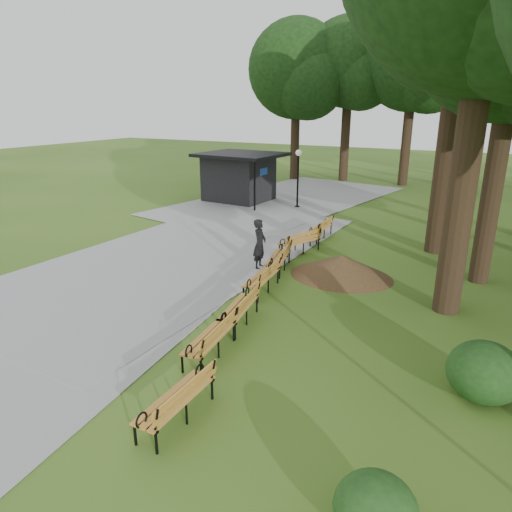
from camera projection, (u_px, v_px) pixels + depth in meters
The scene contains 14 objects.
ground at pixel (233, 302), 13.16m from camera, with size 100.00×100.00×0.00m, color #395F1B.
path at pixel (183, 252), 17.46m from camera, with size 12.00×38.00×0.06m, color #979799.
person at pixel (260, 244), 15.61m from camera, with size 0.63×0.41×1.72m, color black.
kiosk at pixel (239, 177), 26.55m from camera, with size 4.40×3.82×2.75m, color black, non-canonical shape.
lamp_post at pixel (298, 166), 24.43m from camera, with size 0.32×0.32×3.09m.
dirt_mound at pixel (341, 266), 15.02m from camera, with size 2.83×2.83×0.73m, color #47301C.
bench_0 at pixel (176, 399), 8.11m from camera, with size 1.90×0.64×0.88m, color #C27E2C, non-canonical shape.
bench_1 at pixel (209, 338), 10.22m from camera, with size 1.90×0.64×0.88m, color #C27E2C, non-canonical shape.
bench_2 at pixel (238, 308), 11.73m from camera, with size 1.90×0.64×0.88m, color #C27E2C, non-canonical shape.
bench_3 at pixel (261, 278), 13.76m from camera, with size 1.90×0.64×0.88m, color #C27E2C, non-canonical shape.
bench_4 at pixel (278, 258), 15.59m from camera, with size 1.90×0.64×0.88m, color #C27E2C, non-canonical shape.
bench_5 at pixel (299, 241), 17.42m from camera, with size 1.90×0.64×0.88m, color #C27E2C, non-canonical shape.
bench_6 at pixel (319, 229), 19.20m from camera, with size 1.90×0.64×0.88m, color #C27E2C, non-canonical shape.
shrub_0 at pixel (480, 399), 8.85m from camera, with size 1.37×1.37×1.17m, color #193D14.
Camera 1 is at (6.29, -10.35, 5.37)m, focal length 32.45 mm.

